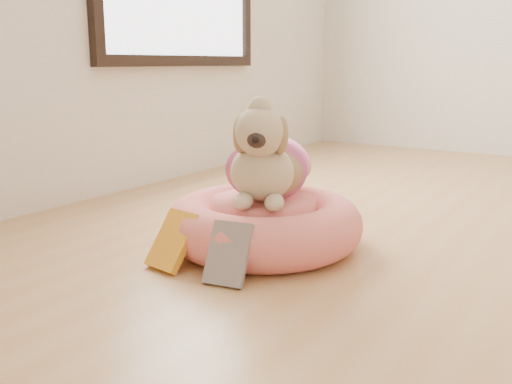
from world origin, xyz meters
The scene contains 4 objects.
pet_bed centered at (-0.87, -0.49, 0.09)m, with size 0.72×0.72×0.18m.
dog centered at (-0.86, -0.48, 0.37)m, with size 0.35×0.52×0.38m, color olive, non-canonical shape.
book_yellow centered at (-1.01, -0.83, 0.09)m, with size 0.14×0.03×0.21m, color yellow.
book_white centered at (-0.78, -0.83, 0.09)m, with size 0.13×0.02×0.20m, color silver.
Camera 1 is at (0.20, -2.17, 0.66)m, focal length 40.00 mm.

